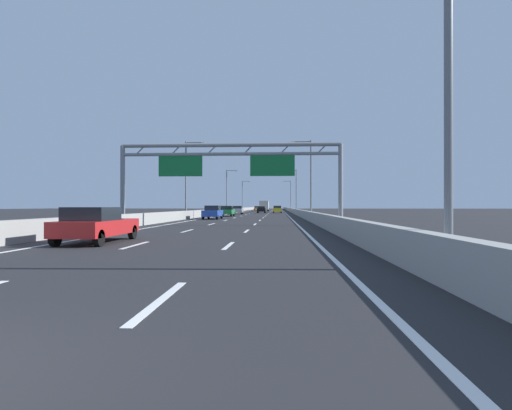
{
  "coord_description": "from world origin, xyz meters",
  "views": [
    {
      "loc": [
        3.68,
        -2.96,
        1.52
      ],
      "look_at": [
        -0.14,
        68.11,
        1.66
      ],
      "focal_mm": 28.78,
      "sensor_mm": 36.0,
      "label": 1
    }
  ],
  "objects": [
    {
      "name": "ground_plane",
      "position": [
        0.0,
        100.0,
        0.0
      ],
      "size": [
        260.0,
        260.0,
        0.0
      ],
      "primitive_type": "plane",
      "color": "#262628"
    },
    {
      "name": "lane_dash_left_1",
      "position": [
        -1.8,
        12.5,
        0.01
      ],
      "size": [
        0.16,
        3.0,
        0.01
      ],
      "primitive_type": "cube",
      "color": "white",
      "rests_on": "ground_plane"
    },
    {
      "name": "lane_dash_left_2",
      "position": [
        -1.8,
        21.5,
        0.01
      ],
      "size": [
        0.16,
        3.0,
        0.01
      ],
      "primitive_type": "cube",
      "color": "white",
      "rests_on": "ground_plane"
    },
    {
      "name": "lane_dash_left_3",
      "position": [
        -1.8,
        30.5,
        0.01
      ],
      "size": [
        0.16,
        3.0,
        0.01
      ],
      "primitive_type": "cube",
      "color": "white",
      "rests_on": "ground_plane"
    },
    {
      "name": "lane_dash_left_4",
      "position": [
        -1.8,
        39.5,
        0.01
      ],
      "size": [
        0.16,
        3.0,
        0.01
      ],
      "primitive_type": "cube",
      "color": "white",
      "rests_on": "ground_plane"
    },
    {
      "name": "lane_dash_left_5",
      "position": [
        -1.8,
        48.5,
        0.01
      ],
      "size": [
        0.16,
        3.0,
        0.01
      ],
      "primitive_type": "cube",
      "color": "white",
      "rests_on": "ground_plane"
    },
    {
      "name": "lane_dash_left_6",
      "position": [
        -1.8,
        57.5,
        0.01
      ],
      "size": [
        0.16,
        3.0,
        0.01
      ],
      "primitive_type": "cube",
      "color": "white",
      "rests_on": "ground_plane"
    },
    {
      "name": "lane_dash_left_7",
      "position": [
        -1.8,
        66.5,
        0.01
      ],
      "size": [
        0.16,
        3.0,
        0.01
      ],
      "primitive_type": "cube",
      "color": "white",
      "rests_on": "ground_plane"
    },
    {
      "name": "lane_dash_left_8",
      "position": [
        -1.8,
        75.5,
        0.01
      ],
      "size": [
        0.16,
        3.0,
        0.01
      ],
      "primitive_type": "cube",
      "color": "white",
      "rests_on": "ground_plane"
    },
    {
      "name": "lane_dash_left_9",
      "position": [
        -1.8,
        84.5,
        0.01
      ],
      "size": [
        0.16,
        3.0,
        0.01
      ],
      "primitive_type": "cube",
      "color": "white",
      "rests_on": "ground_plane"
    },
    {
      "name": "lane_dash_left_10",
      "position": [
        -1.8,
        93.5,
        0.01
      ],
      "size": [
        0.16,
        3.0,
        0.01
      ],
      "primitive_type": "cube",
      "color": "white",
      "rests_on": "ground_plane"
    },
    {
      "name": "lane_dash_left_11",
      "position": [
        -1.8,
        102.5,
        0.01
      ],
      "size": [
        0.16,
        3.0,
        0.01
      ],
      "primitive_type": "cube",
      "color": "white",
      "rests_on": "ground_plane"
    },
    {
      "name": "lane_dash_left_12",
      "position": [
        -1.8,
        111.5,
        0.01
      ],
      "size": [
        0.16,
        3.0,
        0.01
      ],
      "primitive_type": "cube",
      "color": "white",
      "rests_on": "ground_plane"
    },
    {
      "name": "lane_dash_left_13",
      "position": [
        -1.8,
        120.5,
        0.01
      ],
      "size": [
        0.16,
        3.0,
        0.01
      ],
      "primitive_type": "cube",
      "color": "white",
      "rests_on": "ground_plane"
    },
    {
      "name": "lane_dash_left_14",
      "position": [
        -1.8,
        129.5,
        0.01
      ],
      "size": [
        0.16,
        3.0,
        0.01
      ],
      "primitive_type": "cube",
      "color": "white",
      "rests_on": "ground_plane"
    },
    {
      "name": "lane_dash_left_15",
      "position": [
        -1.8,
        138.5,
        0.01
      ],
      "size": [
        0.16,
        3.0,
        0.01
      ],
      "primitive_type": "cube",
      "color": "white",
      "rests_on": "ground_plane"
    },
    {
      "name": "lane_dash_left_16",
      "position": [
        -1.8,
        147.5,
        0.01
      ],
      "size": [
        0.16,
        3.0,
        0.01
      ],
      "primitive_type": "cube",
      "color": "white",
      "rests_on": "ground_plane"
    },
    {
      "name": "lane_dash_left_17",
      "position": [
        -1.8,
        156.5,
        0.01
      ],
      "size": [
        0.16,
        3.0,
        0.01
      ],
      "primitive_type": "cube",
      "color": "white",
      "rests_on": "ground_plane"
    },
    {
      "name": "lane_dash_right_0",
      "position": [
        1.8,
        3.5,
        0.01
      ],
      "size": [
        0.16,
        3.0,
        0.01
      ],
      "primitive_type": "cube",
      "color": "white",
      "rests_on": "ground_plane"
    },
    {
      "name": "lane_dash_right_1",
      "position": [
        1.8,
        12.5,
        0.01
      ],
      "size": [
        0.16,
        3.0,
        0.01
      ],
      "primitive_type": "cube",
      "color": "white",
      "rests_on": "ground_plane"
    },
    {
      "name": "lane_dash_right_2",
      "position": [
        1.8,
        21.5,
        0.01
      ],
      "size": [
        0.16,
        3.0,
        0.01
      ],
      "primitive_type": "cube",
      "color": "white",
      "rests_on": "ground_plane"
    },
    {
      "name": "lane_dash_right_3",
      "position": [
        1.8,
        30.5,
        0.01
      ],
      "size": [
        0.16,
        3.0,
        0.01
      ],
      "primitive_type": "cube",
      "color": "white",
      "rests_on": "ground_plane"
    },
    {
      "name": "lane_dash_right_4",
      "position": [
        1.8,
        39.5,
        0.01
      ],
      "size": [
        0.16,
        3.0,
        0.01
      ],
      "primitive_type": "cube",
      "color": "white",
      "rests_on": "ground_plane"
    },
    {
      "name": "lane_dash_right_5",
      "position": [
        1.8,
        48.5,
        0.01
      ],
      "size": [
        0.16,
        3.0,
        0.01
      ],
      "primitive_type": "cube",
      "color": "white",
      "rests_on": "ground_plane"
    },
    {
      "name": "lane_dash_right_6",
      "position": [
        1.8,
        57.5,
        0.01
      ],
      "size": [
        0.16,
        3.0,
        0.01
      ],
      "primitive_type": "cube",
      "color": "white",
      "rests_on": "ground_plane"
    },
    {
      "name": "lane_dash_right_7",
      "position": [
        1.8,
        66.5,
        0.01
      ],
      "size": [
        0.16,
        3.0,
        0.01
      ],
      "primitive_type": "cube",
      "color": "white",
      "rests_on": "ground_plane"
    },
    {
      "name": "lane_dash_right_8",
      "position": [
        1.8,
        75.5,
        0.01
      ],
      "size": [
        0.16,
        3.0,
        0.01
      ],
      "primitive_type": "cube",
      "color": "white",
      "rests_on": "ground_plane"
    },
    {
      "name": "lane_dash_right_9",
      "position": [
        1.8,
        84.5,
        0.01
      ],
      "size": [
        0.16,
        3.0,
        0.01
      ],
      "primitive_type": "cube",
      "color": "white",
      "rests_on": "ground_plane"
    },
    {
      "name": "lane_dash_right_10",
      "position": [
        1.8,
        93.5,
        0.01
      ],
      "size": [
        0.16,
        3.0,
        0.01
      ],
      "primitive_type": "cube",
      "color": "white",
      "rests_on": "ground_plane"
    },
    {
      "name": "lane_dash_right_11",
      "position": [
        1.8,
        102.5,
        0.01
      ],
      "size": [
        0.16,
        3.0,
        0.01
      ],
      "primitive_type": "cube",
      "color": "white",
      "rests_on": "ground_plane"
    },
    {
      "name": "lane_dash_right_12",
      "position": [
        1.8,
        111.5,
        0.01
      ],
      "size": [
        0.16,
        3.0,
        0.01
      ],
      "primitive_type": "cube",
      "color": "white",
      "rests_on": "ground_plane"
    },
    {
      "name": "lane_dash_right_13",
      "position": [
        1.8,
        120.5,
        0.01
      ],
      "size": [
        0.16,
        3.0,
        0.01
      ],
      "primitive_type": "cube",
      "color": "white",
      "rests_on": "ground_plane"
    },
    {
      "name": "lane_dash_right_14",
      "position": [
        1.8,
        129.5,
        0.01
      ],
      "size": [
        0.16,
        3.0,
        0.01
      ],
      "primitive_type": "cube",
      "color": "white",
      "rests_on": "ground_plane"
    },
    {
      "name": "lane_dash_right_15",
      "position": [
        1.8,
        138.5,
        0.01
      ],
      "size": [
        0.16,
        3.0,
        0.01
      ],
      "primitive_type": "cube",
      "color": "white",
      "rests_on": "ground_plane"
    },
    {
      "name": "lane_dash_right_16",
      "position": [
        1.8,
        147.5,
        0.01
      ],
      "size": [
        0.16,
        3.0,
        0.01
      ],
      "primitive_type": "cube",
      "color": "white",
      "rests_on": "ground_plane"
    },
    {
      "name": "lane_dash_right_17",
      "position": [
        1.8,
        156.5,
        0.01
      ],
      "size": [
        0.16,
        3.0,
        0.01
      ],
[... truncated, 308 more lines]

